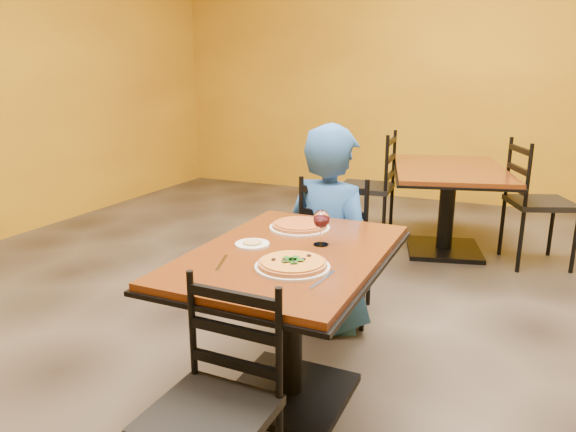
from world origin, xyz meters
The scene contains 18 objects.
floor centered at (0.00, 0.00, 0.00)m, with size 7.00×8.00×0.01m, color black.
wall_back centered at (0.00, 4.00, 1.50)m, with size 7.00×0.01×3.00m, color gold.
table_main centered at (0.00, -0.50, 0.56)m, with size 0.83×1.23×0.75m.
table_second centered at (0.35, 2.03, 0.56)m, with size 1.23×1.55×0.75m.
chair_main_near centered at (0.06, -1.29, 0.43)m, with size 0.38×0.38×0.85m, color black, non-canonical shape.
chair_main_far centered at (-0.10, 0.46, 0.47)m, with size 0.42×0.42×0.94m, color black, non-canonical shape.
chair_second_left centered at (-0.37, 2.03, 0.51)m, with size 0.46×0.46×1.02m, color black, non-canonical shape.
chair_second_right centered at (1.07, 2.03, 0.51)m, with size 0.46×0.46×1.01m, color black, non-canonical shape.
diner centered at (-0.10, 0.32, 0.62)m, with size 0.62×0.41×1.25m, color #1C4F9B.
plate_main centered at (0.10, -0.69, 0.76)m, with size 0.31×0.31×0.01m, color white.
pizza_main centered at (0.10, -0.69, 0.77)m, with size 0.28×0.28×0.02m, color #9B2C0B.
plate_far centered at (-0.10, -0.16, 0.76)m, with size 0.31×0.31×0.01m, color white.
pizza_far centered at (-0.10, -0.16, 0.77)m, with size 0.28×0.28×0.02m, color orange.
side_plate centered at (-0.19, -0.50, 0.76)m, with size 0.16×0.16×0.01m, color white.
dip centered at (-0.19, -0.50, 0.76)m, with size 0.09×0.09×0.01m, color tan.
wine_glass centered at (0.10, -0.37, 0.84)m, with size 0.08×0.08×0.18m, color white, non-canonical shape.
fork centered at (-0.19, -0.76, 0.75)m, with size 0.01×0.19×0.00m, color silver.
knife centered at (0.26, -0.77, 0.75)m, with size 0.01×0.21×0.00m, color silver.
Camera 1 is at (0.92, -2.54, 1.52)m, focal length 32.89 mm.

